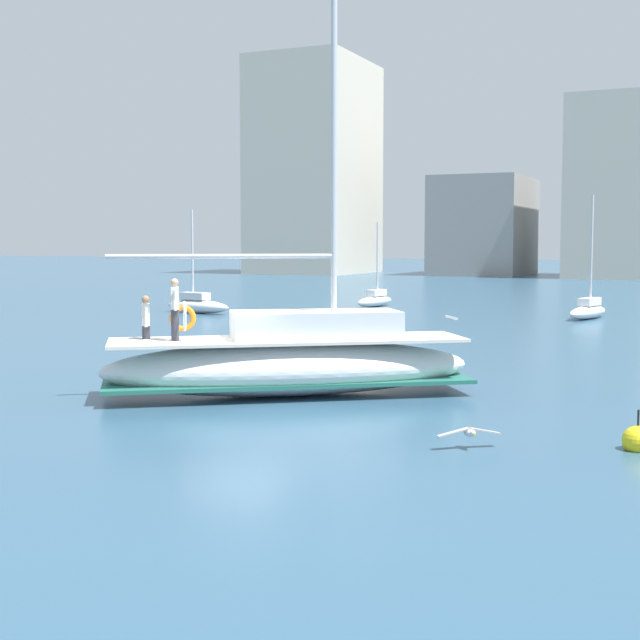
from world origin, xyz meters
The scene contains 8 objects.
ground_plane centered at (0.00, 0.00, 0.00)m, with size 400.00×400.00×0.00m, color #2D516B.
main_sailboat centered at (1.08, 0.83, 0.91)m, with size 9.22×7.50×12.87m.
moored_sloop_near centered at (4.89, 28.31, 0.48)m, with size 1.98×4.35×6.44m.
moored_sloop_far centered at (-15.78, 23.26, 0.50)m, with size 4.83×2.15×5.81m.
moored_catamaran centered at (-8.43, 32.21, 0.45)m, with size 1.50×4.12×5.24m.
seagull centered at (6.87, -3.26, 0.32)m, with size 1.10×0.90×0.18m.
mooring_buoy centered at (9.83, -2.04, 0.18)m, with size 0.59×0.59×0.89m.
waterfront_buildings centered at (-8.75, 89.49, 10.13)m, with size 86.61×19.87×27.53m.
Camera 1 is at (11.17, -19.82, 3.93)m, focal length 50.25 mm.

